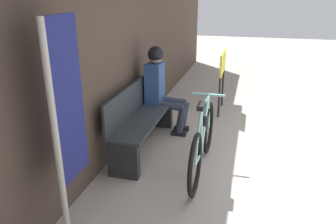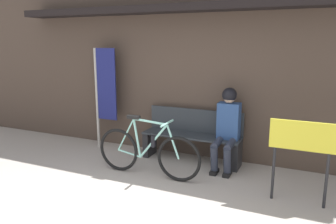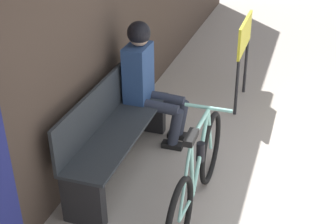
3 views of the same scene
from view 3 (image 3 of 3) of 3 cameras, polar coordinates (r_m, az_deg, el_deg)
name	(u,v)px [view 3 (image 3 of 3)]	position (r m, az deg, el deg)	size (l,w,h in m)	color
park_bench_near	(114,132)	(4.36, -6.56, -2.48)	(1.65, 0.42, 0.86)	#2D3338
bicycle	(197,177)	(3.84, 3.52, -7.92)	(1.68, 0.40, 0.91)	black
person_seated	(147,75)	(4.67, -2.59, 4.50)	(0.34, 0.62, 1.28)	#2D3342
signboard	(244,42)	(5.48, 9.27, 8.37)	(0.76, 0.04, 1.05)	#232326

